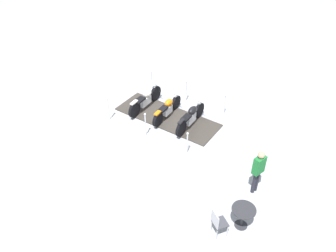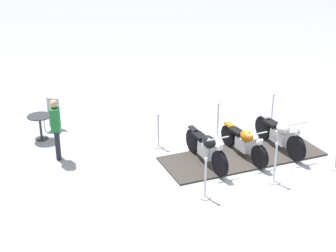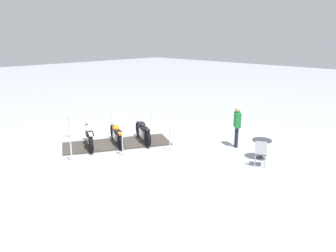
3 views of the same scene
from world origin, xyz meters
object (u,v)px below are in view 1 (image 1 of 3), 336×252
Objects in this scene: stanchion_right_front at (224,108)px; motorcycle_copper at (167,108)px; stanchion_left_mid at (146,129)px; stanchion_left_rear at (109,112)px; bystander_person at (258,169)px; stanchion_right_rear at (152,84)px; stanchion_right_mid at (186,95)px; motorcycle_cream at (146,99)px; cafe_table at (243,213)px; stanchion_left_front at (187,147)px; motorcycle_black at (191,116)px; cafe_chair_near_table at (218,222)px.

motorcycle_copper is at bearing -80.17° from stanchion_right_front.
stanchion_left_mid is at bearing 176.64° from motorcycle_copper.
stanchion_left_mid is 0.97× the size of stanchion_left_rear.
stanchion_right_rear is at bearing -10.43° from bystander_person.
stanchion_right_front is at bearing 100.32° from stanchion_left_rear.
motorcycle_copper is 1.49m from stanchion_right_mid.
cafe_table is (5.83, 3.81, 0.05)m from motorcycle_cream.
stanchion_left_front is (2.25, 0.97, -0.14)m from motorcycle_copper.
stanchion_right_mid reaches higher than motorcycle_copper.
cafe_table is (5.70, 0.42, 0.22)m from stanchion_right_front.
motorcycle_black is 1.78× the size of stanchion_left_rear.
stanchion_right_mid is 1.05× the size of stanchion_right_rear.
stanchion_left_rear reaches higher than stanchion_right_mid.
motorcycle_cream is at bearing -171.20° from stanchion_left_mid.
cafe_chair_near_table is at bearing -62.70° from cafe_table.
stanchion_right_mid reaches higher than cafe_table.
motorcycle_black is at bearing -11.24° from bystander_person.
stanchion_right_mid is at bearing -18.98° from bystander_person.
motorcycle_cream reaches higher than motorcycle_copper.
stanchion_right_rear is 0.99× the size of stanchion_right_front.
stanchion_left_rear is 7.10m from cafe_table.
stanchion_right_front reaches higher than stanchion_left_front.
motorcycle_black is 5.24m from cafe_chair_near_table.
stanchion_left_mid is (-0.89, -1.69, 0.03)m from stanchion_left_front.
motorcycle_cream reaches higher than stanchion_right_front.
motorcycle_black is at bearing 36.34° from stanchion_right_rear.
stanchion_right_mid is at bearing -117.92° from stanchion_right_front.
stanchion_right_front reaches higher than motorcycle_black.
stanchion_left_front is 0.93× the size of stanchion_left_mid.
motorcycle_cream reaches higher than cafe_table.
motorcycle_cream is 1.99× the size of stanchion_right_front.
cafe_table is 1.60m from bystander_person.
motorcycle_black is 1.97× the size of stanchion_left_front.
motorcycle_copper is 0.96× the size of motorcycle_cream.
stanchion_right_front reaches higher than motorcycle_copper.
stanchion_right_rear reaches higher than motorcycle_copper.
stanchion_right_mid reaches higher than stanchion_right_rear.
cafe_table is 0.77× the size of cafe_chair_near_table.
stanchion_right_front is 1.39× the size of cafe_table.
motorcycle_black is 0.97× the size of motorcycle_cream.
cafe_chair_near_table is (3.42, 1.09, 0.24)m from stanchion_left_front.
cafe_table is at bearing 0.00° from cafe_chair_near_table.
motorcycle_black is 4.06m from bystander_person.
motorcycle_black is at bearing 88.79° from stanchion_left_rear.
stanchion_left_mid reaches higher than stanchion_right_rear.
cafe_table is at bearing 47.15° from stanchion_left_rear.
stanchion_right_front is (-0.94, 1.36, -0.16)m from motorcycle_black.
motorcycle_copper is 5.98m from cafe_table.
stanchion_right_rear reaches higher than motorcycle_black.
motorcycle_copper is 6.03m from cafe_chair_near_table.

